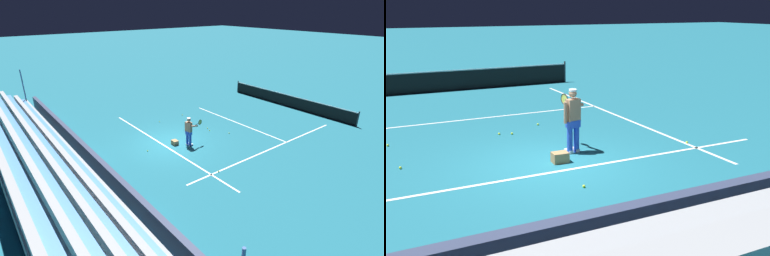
{
  "view_description": "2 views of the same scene",
  "coord_description": "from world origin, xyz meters",
  "views": [
    {
      "loc": [
        13.37,
        -8.94,
        7.57
      ],
      "look_at": [
        0.29,
        1.32,
        0.74
      ],
      "focal_mm": 28.0,
      "sensor_mm": 36.0,
      "label": 1
    },
    {
      "loc": [
        -4.03,
        -9.66,
        3.76
      ],
      "look_at": [
        0.69,
        -0.03,
        0.86
      ],
      "focal_mm": 42.0,
      "sensor_mm": 36.0,
      "label": 2
    }
  ],
  "objects": [
    {
      "name": "tennis_player",
      "position": [
        0.87,
        0.66,
        0.89
      ],
      "size": [
        0.59,
        1.05,
        1.71
      ],
      "color": "blue",
      "rests_on": "ground"
    },
    {
      "name": "ball_box_cardboard",
      "position": [
        0.24,
        0.08,
        0.13
      ],
      "size": [
        0.41,
        0.31,
        0.26
      ],
      "primitive_type": "cube",
      "rotation": [
        0.0,
        0.0,
        -0.03
      ],
      "color": "#A87F51",
      "rests_on": "ground"
    },
    {
      "name": "tennis_ball_far_left",
      "position": [
        -3.54,
        3.41,
        0.03
      ],
      "size": [
        0.07,
        0.07,
        0.07
      ],
      "primitive_type": "sphere",
      "color": "#CCE533",
      "rests_on": "ground"
    },
    {
      "name": "tennis_ball_near_player",
      "position": [
        -0.05,
        3.03,
        0.03
      ],
      "size": [
        0.07,
        0.07,
        0.07
      ],
      "primitive_type": "sphere",
      "color": "#CCE533",
      "rests_on": "ground"
    },
    {
      "name": "court_baseline_white",
      "position": [
        0.0,
        -0.5,
        0.0
      ],
      "size": [
        12.0,
        0.1,
        0.01
      ],
      "primitive_type": "cube",
      "color": "white",
      "rests_on": "ground"
    },
    {
      "name": "tennis_ball_stray_back",
      "position": [
        0.04,
        -1.65,
        0.03
      ],
      "size": [
        0.07,
        0.07,
        0.07
      ],
      "primitive_type": "sphere",
      "color": "#CCE533",
      "rests_on": "ground"
    },
    {
      "name": "tennis_ball_on_baseline",
      "position": [
        -3.4,
        1.32,
        0.03
      ],
      "size": [
        0.07,
        0.07,
        0.07
      ],
      "primitive_type": "sphere",
      "color": "#CCE533",
      "rests_on": "ground"
    },
    {
      "name": "tennis_ball_midcourt",
      "position": [
        4.14,
        -0.04,
        0.03
      ],
      "size": [
        0.07,
        0.07,
        0.07
      ],
      "primitive_type": "sphere",
      "color": "#CCE533",
      "rests_on": "ground"
    },
    {
      "name": "tennis_ball_toward_net",
      "position": [
        1.06,
        3.72,
        0.03
      ],
      "size": [
        0.07,
        0.07,
        0.07
      ],
      "primitive_type": "sphere",
      "color": "#CCE533",
      "rests_on": "ground"
    },
    {
      "name": "tennis_ball_by_box",
      "position": [
        -0.41,
        3.17,
        0.03
      ],
      "size": [
        0.07,
        0.07,
        0.07
      ],
      "primitive_type": "sphere",
      "color": "#CCE533",
      "rests_on": "ground"
    },
    {
      "name": "court_service_line_white",
      "position": [
        0.0,
        5.5,
        0.0
      ],
      "size": [
        8.22,
        0.1,
        0.01
      ],
      "primitive_type": "cube",
      "color": "white",
      "rests_on": "ground"
    },
    {
      "name": "court_sideline_white",
      "position": [
        4.11,
        4.0,
        0.0
      ],
      "size": [
        0.1,
        12.0,
        0.01
      ],
      "primitive_type": "cube",
      "color": "white",
      "rests_on": "ground"
    },
    {
      "name": "ground_plane",
      "position": [
        0.0,
        0.0,
        0.0
      ],
      "size": [
        160.0,
        160.0,
        0.0
      ],
      "primitive_type": "plane",
      "color": "#1E6B7F"
    },
    {
      "name": "back_wall_sponsor_board",
      "position": [
        0.01,
        -4.83,
        0.55
      ],
      "size": [
        22.99,
        0.25,
        1.1
      ],
      "color": "#384260",
      "rests_on": "ground"
    },
    {
      "name": "tennis_net",
      "position": [
        0.0,
        11.33,
        0.49
      ],
      "size": [
        11.09,
        0.09,
        1.07
      ],
      "color": "#33383D",
      "rests_on": "ground"
    }
  ]
}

